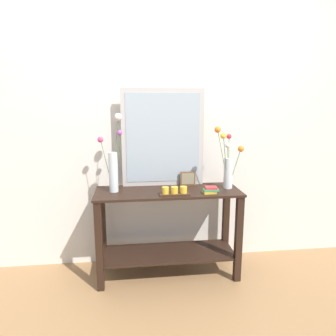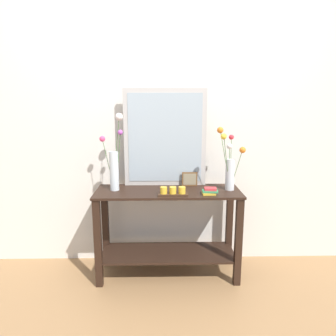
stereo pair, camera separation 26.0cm
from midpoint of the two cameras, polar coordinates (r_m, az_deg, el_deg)
name	(u,v)px [view 1 (the left image)]	position (r m, az deg, el deg)	size (l,w,h in m)	color
ground_plane	(168,274)	(2.96, -2.66, -18.89)	(7.00, 6.00, 0.02)	#997047
wall_back	(163,120)	(2.88, -3.44, 8.81)	(6.40, 0.08, 2.70)	silver
console_table	(168,224)	(2.74, -2.75, -10.25)	(1.23, 0.43, 0.77)	black
mirror_leaning	(163,138)	(2.74, -3.65, 5.47)	(0.72, 0.03, 0.85)	#B7B2AD
tall_vase_left	(113,164)	(2.62, -12.76, 0.77)	(0.21, 0.12, 0.65)	silver
vase_right	(228,164)	(2.70, 8.20, 0.70)	(0.21, 0.25, 0.53)	silver
candle_tray	(174,191)	(2.51, -1.78, -4.34)	(0.24, 0.09, 0.07)	#382316
picture_frame_small	(188,179)	(2.79, 0.96, -1.98)	(0.14, 0.01, 0.13)	brown
book_stack	(210,190)	(2.57, 4.89, -4.07)	(0.13, 0.09, 0.05)	gold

